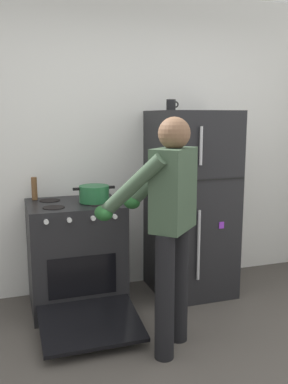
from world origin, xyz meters
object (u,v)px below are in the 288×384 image
(stove_range, at_px, (76,256))
(pepper_mill, at_px, (34,189))
(person_cook, at_px, (168,214))
(coffee_mug, at_px, (171,105))
(red_pot, at_px, (94,194))
(refrigerator, at_px, (190,203))

(stove_range, xyz_separation_m, pepper_mill, (-0.30, 0.22, 0.56))
(person_cook, height_order, coffee_mug, coffee_mug)
(red_pot, distance_m, pepper_mill, 0.52)
(stove_range, bearing_deg, red_pot, -11.40)
(red_pot, relative_size, coffee_mug, 3.09)
(refrigerator, distance_m, stove_range, 1.12)
(stove_range, distance_m, red_pot, 0.56)
(red_pot, xyz_separation_m, pepper_mill, (-0.46, 0.25, 0.03))
(red_pot, height_order, coffee_mug, coffee_mug)
(stove_range, height_order, person_cook, person_cook)
(red_pot, bearing_deg, coffee_mug, 7.96)
(refrigerator, xyz_separation_m, person_cook, (-0.57, -0.87, 0.13))
(refrigerator, xyz_separation_m, coffee_mug, (-0.18, 0.05, 0.87))
(coffee_mug, bearing_deg, refrigerator, -15.83)
(refrigerator, bearing_deg, coffee_mug, 164.17)
(coffee_mug, bearing_deg, red_pot, -172.04)
(stove_range, bearing_deg, refrigerator, 0.95)
(person_cook, xyz_separation_m, pepper_mill, (-0.79, 1.07, 0.04))
(stove_range, distance_m, coffee_mug, 1.53)
(person_cook, bearing_deg, red_pot, 111.59)
(red_pot, bearing_deg, refrigerator, 3.19)
(red_pot, bearing_deg, pepper_mill, 151.48)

